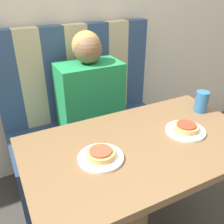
% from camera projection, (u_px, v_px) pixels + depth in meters
% --- Properties ---
extents(booth_seat, '(1.09, 0.55, 0.44)m').
position_uv_depth(booth_seat, '(93.00, 153.00, 1.84)').
color(booth_seat, navy).
rests_on(booth_seat, ground_plane).
extents(booth_backrest, '(1.09, 0.09, 0.66)m').
position_uv_depth(booth_backrest, '(77.00, 73.00, 1.76)').
color(booth_backrest, navy).
rests_on(booth_backrest, booth_seat).
extents(dining_table, '(1.06, 0.61, 0.71)m').
position_uv_depth(dining_table, '(143.00, 160.00, 1.16)').
color(dining_table, brown).
rests_on(dining_table, ground_plane).
extents(person, '(0.40, 0.24, 0.65)m').
position_uv_depth(person, '(89.00, 89.00, 1.60)').
color(person, '#1E8447').
rests_on(person, booth_seat).
extents(plate_left, '(0.19, 0.19, 0.01)m').
position_uv_depth(plate_left, '(101.00, 158.00, 1.01)').
color(plate_left, white).
rests_on(plate_left, dining_table).
extents(plate_right, '(0.19, 0.19, 0.01)m').
position_uv_depth(plate_right, '(185.00, 131.00, 1.18)').
color(plate_right, white).
rests_on(plate_right, dining_table).
extents(pizza_left, '(0.12, 0.12, 0.03)m').
position_uv_depth(pizza_left, '(101.00, 154.00, 1.00)').
color(pizza_left, tan).
rests_on(pizza_left, plate_left).
extents(pizza_right, '(0.12, 0.12, 0.03)m').
position_uv_depth(pizza_right, '(186.00, 127.00, 1.17)').
color(pizza_right, tan).
rests_on(pizza_right, plate_right).
extents(drinking_cup, '(0.07, 0.07, 0.11)m').
position_uv_depth(drinking_cup, '(201.00, 102.00, 1.35)').
color(drinking_cup, '#2D669E').
rests_on(drinking_cup, dining_table).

